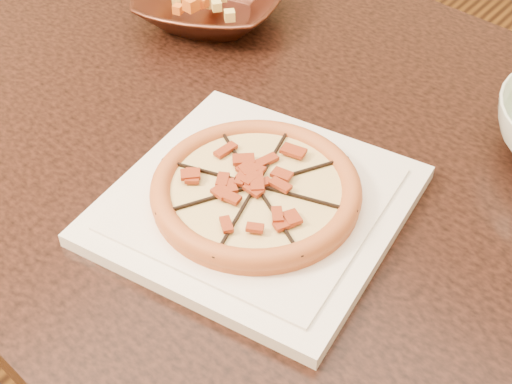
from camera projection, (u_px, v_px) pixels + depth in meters
floor at (237, 345)px, 1.62m from camera, size 4.00×4.00×0.02m
dining_table at (269, 179)px, 1.05m from camera, size 1.49×1.02×0.75m
plate at (256, 204)px, 0.85m from camera, size 0.37×0.37×0.02m
pizza at (256, 190)px, 0.83m from camera, size 0.25×0.25×0.03m
bronze_bowl at (210, 4)px, 1.17m from camera, size 0.32×0.32×0.06m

